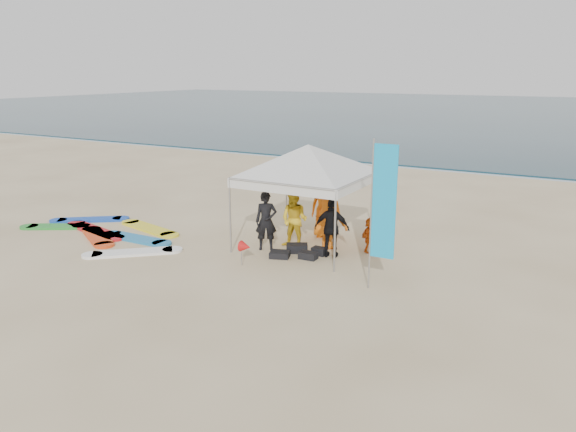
% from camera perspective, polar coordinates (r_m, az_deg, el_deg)
% --- Properties ---
extents(ground, '(120.00, 120.00, 0.00)m').
position_cam_1_polar(ground, '(12.70, -9.52, -7.32)').
color(ground, beige).
rests_on(ground, ground).
extents(ocean, '(160.00, 84.00, 0.08)m').
position_cam_1_polar(ocean, '(69.68, 23.33, 9.62)').
color(ocean, '#0C2633').
rests_on(ocean, ground).
extents(shoreline_foam, '(160.00, 1.20, 0.01)m').
position_cam_1_polar(shoreline_foam, '(28.71, 13.75, 4.79)').
color(shoreline_foam, silver).
rests_on(shoreline_foam, ground).
extents(person_black_a, '(0.69, 0.62, 1.58)m').
position_cam_1_polar(person_black_a, '(14.99, -2.23, -0.51)').
color(person_black_a, black).
rests_on(person_black_a, ground).
extents(person_yellow, '(0.79, 0.63, 1.57)m').
position_cam_1_polar(person_yellow, '(15.14, 0.66, -0.38)').
color(person_yellow, yellow).
rests_on(person_yellow, ground).
extents(person_orange_a, '(1.42, 1.15, 1.92)m').
position_cam_1_polar(person_orange_a, '(15.13, 4.32, 0.26)').
color(person_orange_a, orange).
rests_on(person_orange_a, ground).
extents(person_black_b, '(0.97, 0.57, 1.55)m').
position_cam_1_polar(person_black_b, '(14.41, 4.49, -1.25)').
color(person_black_b, black).
rests_on(person_black_b, ground).
extents(person_orange_b, '(0.99, 0.77, 1.79)m').
position_cam_1_polar(person_orange_b, '(16.10, 3.85, 0.91)').
color(person_orange_b, orange).
rests_on(person_orange_b, ground).
extents(person_seated, '(0.49, 0.91, 0.93)m').
position_cam_1_polar(person_seated, '(15.03, 8.33, -1.91)').
color(person_seated, '#E15D14').
rests_on(person_seated, ground).
extents(canopy_tent, '(4.25, 4.25, 3.20)m').
position_cam_1_polar(canopy_tent, '(14.89, 2.06, 7.23)').
color(canopy_tent, '#A5A5A8').
rests_on(canopy_tent, ground).
extents(feather_flag, '(0.56, 0.04, 3.32)m').
position_cam_1_polar(feather_flag, '(12.05, 9.59, 1.22)').
color(feather_flag, '#A5A5A8').
rests_on(feather_flag, ground).
extents(marker_pennant, '(0.28, 0.28, 0.64)m').
position_cam_1_polar(marker_pennant, '(13.82, -4.34, -3.14)').
color(marker_pennant, '#A5A5A8').
rests_on(marker_pennant, ground).
extents(gear_pile, '(1.28, 1.16, 0.22)m').
position_cam_1_polar(gear_pile, '(14.69, 1.04, -3.66)').
color(gear_pile, black).
rests_on(gear_pile, ground).
extents(surfboard_spread, '(5.68, 3.49, 0.07)m').
position_cam_1_polar(surfboard_spread, '(17.41, -17.74, -1.65)').
color(surfboard_spread, '#EB4313').
rests_on(surfboard_spread, ground).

